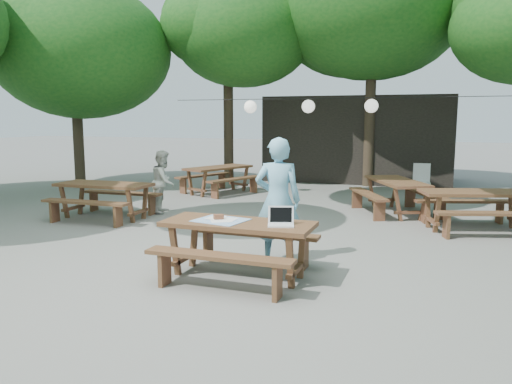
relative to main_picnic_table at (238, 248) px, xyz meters
The scene contains 13 objects.
ground 0.99m from the main_picnic_table, 125.68° to the left, with size 80.00×80.00×0.00m, color #63635E.
pavilion 11.29m from the main_picnic_table, 90.16° to the left, with size 6.00×3.00×2.80m, color black.
main_picnic_table is the anchor object (origin of this frame).
picnic_table_nw 4.90m from the main_picnic_table, 146.94° to the left, with size 2.02×1.63×0.75m.
picnic_table_ne 5.18m from the main_picnic_table, 52.11° to the left, with size 2.29×2.09×0.75m.
picnic_table_far_w 7.52m from the main_picnic_table, 116.04° to the left, with size 2.19×2.36×0.75m.
picnic_table_far_e 5.55m from the main_picnic_table, 72.71° to the left, with size 2.25×2.40×0.75m.
woman 1.05m from the main_picnic_table, 72.02° to the left, with size 0.67×0.44×1.84m, color #7EC7E7.
second_person 4.97m from the main_picnic_table, 131.50° to the left, with size 0.68×0.53×1.39m, color silver.
plastic_chair 8.14m from the main_picnic_table, 74.99° to the left, with size 0.47×0.47×0.90m.
laptop 0.73m from the main_picnic_table, ahead, with size 0.39×0.35×0.24m.
tabletop_clutter 0.46m from the main_picnic_table, behind, with size 0.74×0.67×0.08m.
paper_lanterns 7.07m from the main_picnic_table, 96.09° to the left, with size 9.00×0.34×0.38m.
Camera 1 is at (2.94, -6.75, 2.12)m, focal length 35.00 mm.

